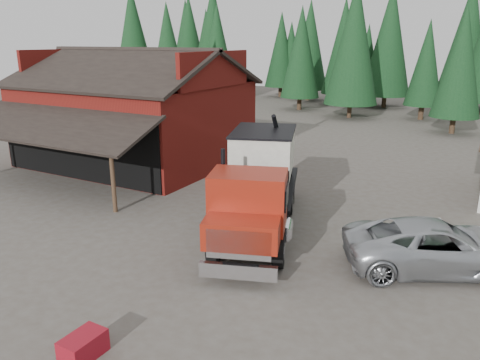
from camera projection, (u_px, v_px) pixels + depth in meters
The scene contains 9 objects.
ground at pixel (190, 255), 17.18m from camera, with size 120.00×120.00×0.00m, color #4D463C.
red_barn at pixel (135, 120), 29.80m from camera, with size 12.80×13.63×7.18m.
conifer_backdrop at pixel (404, 110), 52.39m from camera, with size 76.00×16.00×16.00m, color #103218, non-canonical shape.
near_pine_a at pixel (168, 52), 49.00m from camera, with size 4.40×4.40×11.40m.
near_pine_b at pixel (461, 62), 37.85m from camera, with size 3.96×3.96×10.40m.
near_pine_d at pixel (354, 42), 45.40m from camera, with size 5.28×5.28×13.40m.
feed_truck at pixel (259, 181), 19.00m from camera, with size 5.82×10.25×4.49m.
silver_car at pixel (436, 246), 15.92m from camera, with size 2.85×6.19×1.72m, color #B5B9BE.
equip_box at pixel (83, 346), 11.62m from camera, with size 0.70×1.10×0.60m, color maroon.
Camera 1 is at (9.20, -12.81, 7.61)m, focal length 35.00 mm.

